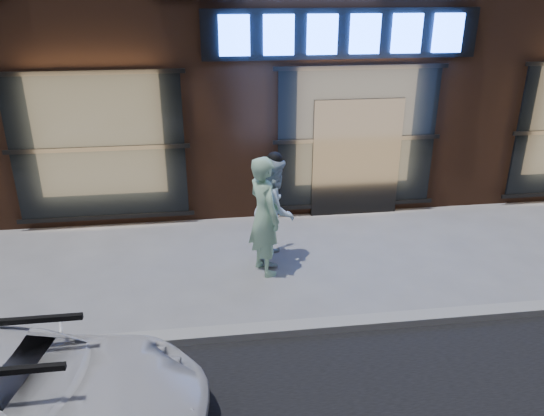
{
  "coord_description": "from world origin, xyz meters",
  "views": [
    {
      "loc": [
        -3.04,
        -5.99,
        4.45
      ],
      "look_at": [
        -2.02,
        1.6,
        1.2
      ],
      "focal_mm": 35.0,
      "sensor_mm": 36.0,
      "label": 1
    }
  ],
  "objects": [
    {
      "name": "ground",
      "position": [
        0.0,
        0.0,
        0.0
      ],
      "size": [
        90.0,
        90.0,
        0.0
      ],
      "primitive_type": "plane",
      "color": "slate",
      "rests_on": "ground"
    },
    {
      "name": "curb",
      "position": [
        0.0,
        0.0,
        0.06
      ],
      "size": [
        60.0,
        0.25,
        0.12
      ],
      "primitive_type": "cube",
      "color": "gray",
      "rests_on": "ground"
    },
    {
      "name": "man_bowtie",
      "position": [
        -2.13,
        1.75,
        1.0
      ],
      "size": [
        0.71,
        0.86,
        2.0
      ],
      "primitive_type": "imported",
      "rotation": [
        0.0,
        0.0,
        1.95
      ],
      "color": "#ACE2BA",
      "rests_on": "ground"
    },
    {
      "name": "man_cap",
      "position": [
        -1.9,
        2.2,
        0.92
      ],
      "size": [
        0.9,
        1.04,
        1.85
      ],
      "primitive_type": "imported",
      "rotation": [
        0.0,
        0.0,
        1.32
      ],
      "color": "white",
      "rests_on": "ground"
    },
    {
      "name": "white_suv",
      "position": [
        -5.2,
        -1.47,
        0.58
      ],
      "size": [
        4.49,
        2.75,
        1.16
      ],
      "primitive_type": "imported",
      "rotation": [
        0.0,
        0.0,
        1.36
      ],
      "color": "white",
      "rests_on": "ground"
    }
  ]
}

